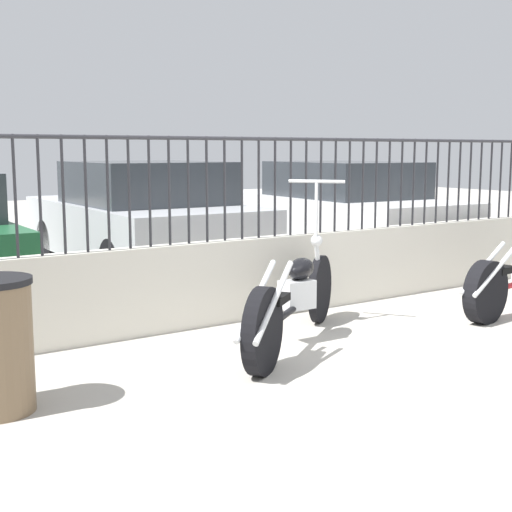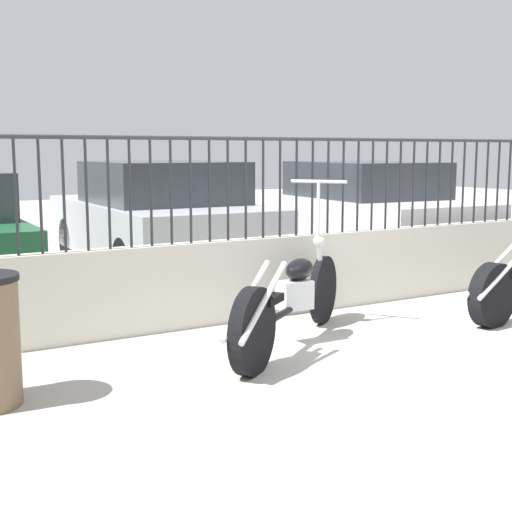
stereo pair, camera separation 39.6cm
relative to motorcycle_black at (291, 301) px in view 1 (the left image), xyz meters
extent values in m
plane|color=#ADA89E|center=(0.71, -1.22, -0.40)|extent=(40.00, 40.00, 0.00)
cube|color=beige|center=(0.71, 1.09, -0.01)|extent=(9.97, 0.18, 0.78)
cylinder|color=#2D2D33|center=(-1.88, 1.09, 0.87)|extent=(0.02, 0.02, 0.96)
cylinder|color=#2D2D33|center=(-1.68, 1.09, 0.87)|extent=(0.02, 0.02, 0.96)
cylinder|color=#2D2D33|center=(-1.49, 1.09, 0.87)|extent=(0.02, 0.02, 0.96)
cylinder|color=#2D2D33|center=(-1.30, 1.09, 0.87)|extent=(0.02, 0.02, 0.96)
cylinder|color=#2D2D33|center=(-1.11, 1.09, 0.87)|extent=(0.02, 0.02, 0.96)
cylinder|color=#2D2D33|center=(-0.92, 1.09, 0.87)|extent=(0.02, 0.02, 0.96)
cylinder|color=#2D2D33|center=(-0.73, 1.09, 0.87)|extent=(0.02, 0.02, 0.96)
cylinder|color=#2D2D33|center=(-0.53, 1.09, 0.87)|extent=(0.02, 0.02, 0.96)
cylinder|color=#2D2D33|center=(-0.34, 1.09, 0.87)|extent=(0.02, 0.02, 0.96)
cylinder|color=#2D2D33|center=(-0.15, 1.09, 0.87)|extent=(0.02, 0.02, 0.96)
cylinder|color=#2D2D33|center=(0.04, 1.09, 0.87)|extent=(0.02, 0.02, 0.96)
cylinder|color=#2D2D33|center=(0.23, 1.09, 0.87)|extent=(0.02, 0.02, 0.96)
cylinder|color=#2D2D33|center=(0.43, 1.09, 0.87)|extent=(0.02, 0.02, 0.96)
cylinder|color=#2D2D33|center=(0.62, 1.09, 0.87)|extent=(0.02, 0.02, 0.96)
cylinder|color=#2D2D33|center=(0.81, 1.09, 0.87)|extent=(0.02, 0.02, 0.96)
cylinder|color=#2D2D33|center=(1.00, 1.09, 0.87)|extent=(0.02, 0.02, 0.96)
cylinder|color=#2D2D33|center=(1.19, 1.09, 0.87)|extent=(0.02, 0.02, 0.96)
cylinder|color=#2D2D33|center=(1.38, 1.09, 0.87)|extent=(0.02, 0.02, 0.96)
cylinder|color=#2D2D33|center=(1.58, 1.09, 0.87)|extent=(0.02, 0.02, 0.96)
cylinder|color=#2D2D33|center=(1.77, 1.09, 0.87)|extent=(0.02, 0.02, 0.96)
cylinder|color=#2D2D33|center=(1.96, 1.09, 0.87)|extent=(0.02, 0.02, 0.96)
cylinder|color=#2D2D33|center=(2.15, 1.09, 0.87)|extent=(0.02, 0.02, 0.96)
cylinder|color=#2D2D33|center=(2.34, 1.09, 0.87)|extent=(0.02, 0.02, 0.96)
cylinder|color=#2D2D33|center=(2.53, 1.09, 0.87)|extent=(0.02, 0.02, 0.96)
cylinder|color=#2D2D33|center=(2.73, 1.09, 0.87)|extent=(0.02, 0.02, 0.96)
cylinder|color=#2D2D33|center=(2.92, 1.09, 0.87)|extent=(0.02, 0.02, 0.96)
cylinder|color=#2D2D33|center=(3.11, 1.09, 0.87)|extent=(0.02, 0.02, 0.96)
cylinder|color=#2D2D33|center=(3.30, 1.09, 0.87)|extent=(0.02, 0.02, 0.96)
cylinder|color=#2D2D33|center=(3.49, 1.09, 0.87)|extent=(0.02, 0.02, 0.96)
cylinder|color=#2D2D33|center=(3.68, 1.09, 0.87)|extent=(0.02, 0.02, 0.96)
cylinder|color=#2D2D33|center=(3.88, 1.09, 0.87)|extent=(0.02, 0.02, 0.96)
cylinder|color=#2D2D33|center=(4.07, 1.09, 0.87)|extent=(0.02, 0.02, 0.96)
cylinder|color=#2D2D33|center=(4.26, 1.09, 0.87)|extent=(0.02, 0.02, 0.96)
cylinder|color=#2D2D33|center=(0.71, 1.09, 1.33)|extent=(9.97, 0.04, 0.04)
cylinder|color=black|center=(0.77, 0.57, -0.08)|extent=(0.56, 0.44, 0.64)
cylinder|color=black|center=(-0.58, -0.43, -0.08)|extent=(0.59, 0.48, 0.65)
cylinder|color=black|center=(0.10, 0.07, -0.08)|extent=(1.28, 0.96, 0.06)
cube|color=silver|center=(0.14, 0.10, 0.02)|extent=(0.28, 0.18, 0.24)
ellipsoid|color=black|center=(0.24, 0.17, 0.22)|extent=(0.46, 0.41, 0.18)
cube|color=black|center=(-0.33, -0.25, 0.10)|extent=(0.32, 0.30, 0.06)
cylinder|color=silver|center=(0.70, 0.52, 0.17)|extent=(0.20, 0.17, 0.51)
sphere|color=silver|center=(0.65, 0.48, 0.40)|extent=(0.11, 0.11, 0.11)
cylinder|color=silver|center=(0.63, 0.47, 0.69)|extent=(0.03, 0.03, 0.52)
cylinder|color=silver|center=(0.63, 0.47, 0.95)|extent=(0.33, 0.44, 0.03)
cylinder|color=silver|center=(-0.49, -0.45, 0.14)|extent=(0.70, 0.53, 0.47)
cylinder|color=silver|center=(-0.58, -0.34, 0.14)|extent=(0.70, 0.53, 0.47)
cylinder|color=black|center=(2.05, -0.33, -0.10)|extent=(0.62, 0.23, 0.60)
cube|color=black|center=(2.34, -0.28, 0.08)|extent=(0.30, 0.20, 0.06)
cylinder|color=silver|center=(2.11, -0.39, 0.12)|extent=(0.77, 0.16, 0.44)
cylinder|color=silver|center=(2.08, -0.25, 0.12)|extent=(0.77, 0.16, 0.44)
cylinder|color=black|center=(-1.46, 2.68, -0.08)|extent=(0.13, 0.64, 0.64)
cylinder|color=black|center=(-0.26, 5.45, -0.08)|extent=(0.13, 0.64, 0.64)
cylinder|color=black|center=(1.52, 5.40, -0.08)|extent=(0.13, 0.64, 0.64)
cylinder|color=black|center=(-0.33, 2.90, -0.08)|extent=(0.13, 0.64, 0.64)
cylinder|color=black|center=(1.46, 2.85, -0.08)|extent=(0.13, 0.64, 0.64)
cube|color=#B7BABF|center=(0.60, 4.15, 0.19)|extent=(2.01, 4.17, 0.69)
cube|color=#2D3338|center=(0.59, 3.94, 0.81)|extent=(1.76, 2.02, 0.54)
cylinder|color=black|center=(2.93, 5.19, -0.08)|extent=(0.16, 0.65, 0.64)
cylinder|color=black|center=(4.56, 5.06, -0.08)|extent=(0.16, 0.65, 0.64)
cylinder|color=black|center=(2.71, 2.40, -0.08)|extent=(0.16, 0.65, 0.64)
cylinder|color=black|center=(4.34, 2.27, -0.08)|extent=(0.16, 0.65, 0.64)
cube|color=silver|center=(3.64, 3.73, 0.19)|extent=(2.10, 4.64, 0.69)
cube|color=#2D3338|center=(3.62, 3.50, 0.79)|extent=(1.74, 2.29, 0.52)
camera|label=1|loc=(-3.44, -4.56, 1.23)|focal=50.00mm
camera|label=2|loc=(-3.10, -4.77, 1.23)|focal=50.00mm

